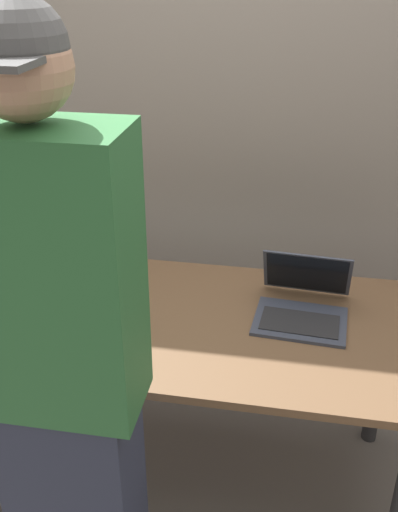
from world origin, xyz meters
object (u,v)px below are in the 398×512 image
Objects in this scene: beer_bottle_dark at (37,261)px; person_figure at (65,402)px; coffee_mug at (110,304)px; beer_bottle_green at (48,249)px; beer_bottle_amber at (68,265)px; laptop at (303,303)px.

person_figure is at bearing -61.28° from beer_bottle_dark.
beer_bottle_dark reaches higher than coffee_mug.
person_figure is (0.44, -0.80, 0.07)m from beer_bottle_dark.
beer_bottle_green is 0.39m from coffee_mug.
coffee_mug is (0.32, -0.22, -0.08)m from beer_bottle_green.
coffee_mug is (0.19, -0.11, -0.08)m from beer_bottle_amber.
beer_bottle_dark is 0.37m from coffee_mug.
beer_bottle_amber is at bearing 149.01° from coffee_mug.
beer_bottle_amber reaches higher than laptop.
beer_bottle_dark is 2.63× the size of coffee_mug.
beer_bottle_green is 0.97m from person_figure.
beer_bottle_amber is at bearing 111.34° from person_figure.
beer_bottle_green is 2.80× the size of coffee_mug.
beer_bottle_green is 0.17× the size of person_figure.
beer_bottle_green reaches higher than beer_bottle_dark.
person_figure reaches higher than beer_bottle_dark.
person_figure is 16.18× the size of coffee_mug.
coffee_mug is (-0.67, -0.14, 0.00)m from laptop.
coffee_mug is at bearing -23.90° from beer_bottle_dark.
beer_bottle_amber is 0.24m from coffee_mug.
person_figure is (0.30, -0.76, 0.06)m from beer_bottle_amber.
person_figure is at bearing -80.60° from coffee_mug.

